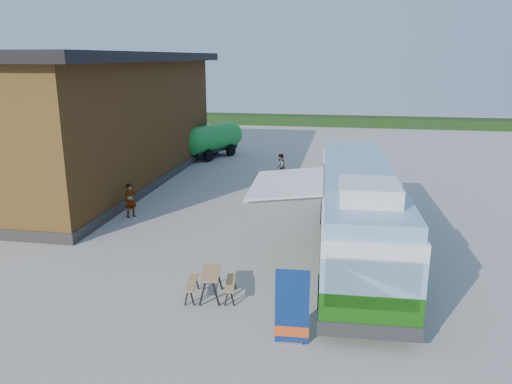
% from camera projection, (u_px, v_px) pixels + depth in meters
% --- Properties ---
extents(ground, '(100.00, 100.00, 0.00)m').
position_uv_depth(ground, '(232.00, 256.00, 18.73)').
color(ground, '#BCB7AD').
rests_on(ground, ground).
extents(barn, '(9.60, 21.20, 7.50)m').
position_uv_depth(barn, '(94.00, 122.00, 29.08)').
color(barn, brown).
rests_on(barn, ground).
extents(hedge, '(40.00, 3.00, 1.00)m').
position_uv_depth(hedge, '(384.00, 122.00, 53.33)').
color(hedge, '#264419').
rests_on(hedge, ground).
extents(bus, '(3.18, 12.63, 3.85)m').
position_uv_depth(bus, '(358.00, 210.00, 18.17)').
color(bus, '#236C12').
rests_on(bus, ground).
extents(awning, '(2.94, 4.54, 0.53)m').
position_uv_depth(awning, '(294.00, 184.00, 18.02)').
color(awning, white).
rests_on(awning, ground).
extents(banner, '(0.90, 0.21, 2.08)m').
position_uv_depth(banner, '(292.00, 314.00, 12.85)').
color(banner, navy).
rests_on(banner, ground).
extents(picnic_table, '(1.68, 1.54, 0.84)m').
position_uv_depth(picnic_table, '(211.00, 279.00, 15.40)').
color(picnic_table, tan).
rests_on(picnic_table, ground).
extents(person_a, '(0.67, 0.69, 1.60)m').
position_uv_depth(person_a, '(130.00, 200.00, 23.15)').
color(person_a, '#999999').
rests_on(person_a, ground).
extents(person_b, '(0.85, 0.94, 1.59)m').
position_uv_depth(person_b, '(280.00, 167.00, 30.27)').
color(person_b, '#999999').
rests_on(person_b, ground).
extents(slurry_tanker, '(3.76, 6.15, 2.45)m').
position_uv_depth(slurry_tanker, '(212.00, 139.00, 36.77)').
color(slurry_tanker, green).
rests_on(slurry_tanker, ground).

